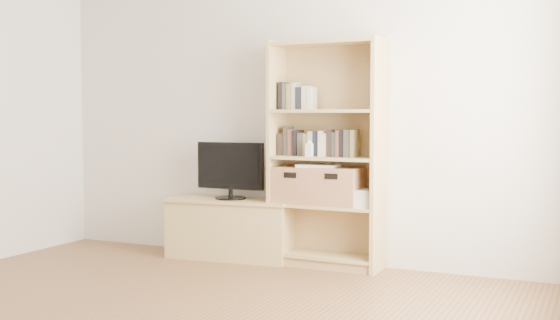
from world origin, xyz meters
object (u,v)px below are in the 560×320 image
Objects in this scene: baby_monitor at (309,150)px; basket_left at (298,185)px; basket_right at (338,186)px; tv_stand at (231,230)px; laptop at (318,166)px; television at (230,171)px; bookshelf at (326,154)px.

basket_left is at bearing 147.03° from baby_monitor.
baby_monitor is at bearing -33.67° from basket_left.
basket_right is (0.22, 0.09, -0.29)m from baby_monitor.
tv_stand is 2.90× the size of basket_right.
tv_stand is 0.99m from laptop.
tv_stand is 9.93× the size of baby_monitor.
basket_right is at bearing -3.95° from tv_stand.
television is 0.80m from laptop.
basket_right is (0.36, -0.01, 0.00)m from basket_left.
baby_monitor reaches higher than tv_stand.
baby_monitor reaches higher than basket_right.
laptop reaches higher than tv_stand.
basket_right is 1.14× the size of laptop.
television is (-0.86, -0.04, -0.16)m from bookshelf.
laptop is (0.80, 0.02, 0.07)m from television.
basket_right is (0.11, -0.01, -0.26)m from bookshelf.
tv_stand is at bearing 177.67° from baby_monitor.
basket_left is 0.36m from basket_right.
basket_left is (0.61, 0.04, 0.42)m from tv_stand.
baby_monitor is (0.75, -0.06, 0.71)m from tv_stand.
laptop is at bearing -175.24° from basket_right.
basket_right is at bearing -3.68° from laptop.
basket_left is at bearing -178.81° from bookshelf.
basket_left is (-0.14, 0.10, -0.29)m from baby_monitor.
tv_stand is at bearing -174.80° from basket_left.
bookshelf is at bearing 1.68° from basket_left.
television is at bearing -174.80° from basket_left.
laptop is at bearing -3.27° from basket_left.
laptop is (0.80, 0.02, 0.58)m from tv_stand.
television reaches higher than tv_stand.
baby_monitor reaches higher than television.
laptop is at bearing 63.81° from baby_monitor.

